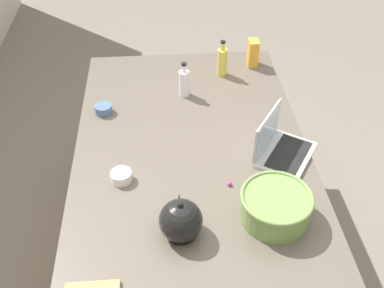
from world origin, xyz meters
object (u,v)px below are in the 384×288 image
object	(u,v)px
mixing_bowl_large	(276,206)
candy_bag	(253,53)
ramekin_small	(104,109)
ramekin_medium	(121,176)
bottle_vinegar	(184,83)
bottle_oil	(222,61)
kettle	(181,221)
laptop	(280,147)

from	to	relation	value
mixing_bowl_large	candy_bag	distance (m)	1.25
ramekin_small	candy_bag	distance (m)	1.01
ramekin_medium	bottle_vinegar	bearing A→B (deg)	-26.69
bottle_oil	ramekin_small	bearing A→B (deg)	115.87
kettle	candy_bag	distance (m)	1.41
mixing_bowl_large	ramekin_medium	bearing A→B (deg)	67.42
bottle_vinegar	ramekin_small	world-z (taller)	bottle_vinegar
laptop	ramekin_small	bearing A→B (deg)	65.05
mixing_bowl_large	candy_bag	size ratio (longest dim) A/B	1.81
mixing_bowl_large	ramekin_small	bearing A→B (deg)	43.84
candy_bag	mixing_bowl_large	bearing A→B (deg)	174.01
bottle_vinegar	candy_bag	size ratio (longest dim) A/B	1.24
ramekin_small	laptop	bearing A→B (deg)	-114.95
mixing_bowl_large	ramekin_medium	world-z (taller)	mixing_bowl_large
mixing_bowl_large	bottle_vinegar	xyz separation A→B (m)	(0.95, 0.32, 0.01)
bottle_oil	ramekin_small	size ratio (longest dim) A/B	2.38
laptop	bottle_oil	distance (m)	0.78
mixing_bowl_large	bottle_oil	size ratio (longest dim) A/B	1.34
bottle_oil	ramekin_medium	distance (m)	1.05
mixing_bowl_large	bottle_vinegar	distance (m)	1.00
laptop	candy_bag	size ratio (longest dim) A/B	2.24
laptop	bottle_oil	bearing A→B (deg)	14.16
mixing_bowl_large	ramekin_small	size ratio (longest dim) A/B	3.20
laptop	ramekin_medium	world-z (taller)	laptop
kettle	ramekin_medium	distance (m)	0.42
ramekin_medium	laptop	bearing A→B (deg)	-81.11
bottle_vinegar	ramekin_medium	xyz separation A→B (m)	(-0.67, 0.34, -0.06)
ramekin_medium	kettle	bearing A→B (deg)	-141.92
bottle_vinegar	ramekin_small	size ratio (longest dim) A/B	2.20
candy_bag	laptop	bearing A→B (deg)	178.85
laptop	bottle_oil	xyz separation A→B (m)	(0.75, 0.19, 0.05)
ramekin_medium	mixing_bowl_large	bearing A→B (deg)	-112.58
laptop	bottle_vinegar	xyz separation A→B (m)	(0.55, 0.43, 0.04)
kettle	ramekin_small	size ratio (longest dim) A/B	2.22
ramekin_small	candy_bag	size ratio (longest dim) A/B	0.56
bottle_vinegar	candy_bag	xyz separation A→B (m)	(0.30, -0.45, 0.00)
bottle_oil	kettle	size ratio (longest dim) A/B	1.07
laptop	ramekin_medium	bearing A→B (deg)	98.89
kettle	bottle_oil	bearing A→B (deg)	-15.11
mixing_bowl_large	ramekin_small	world-z (taller)	mixing_bowl_large
ramekin_small	candy_bag	xyz separation A→B (m)	(0.44, -0.91, 0.06)
bottle_oil	ramekin_small	distance (m)	0.78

